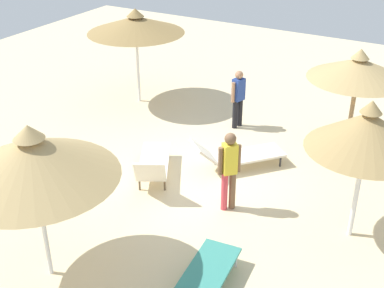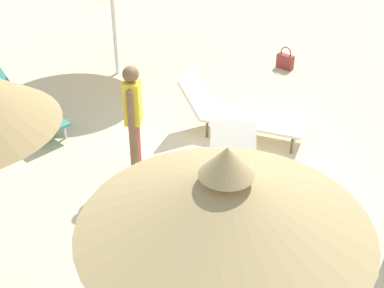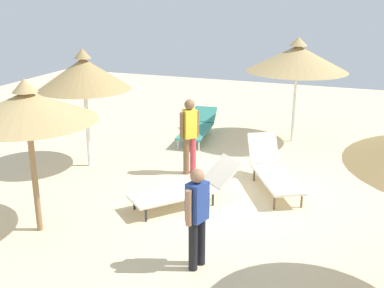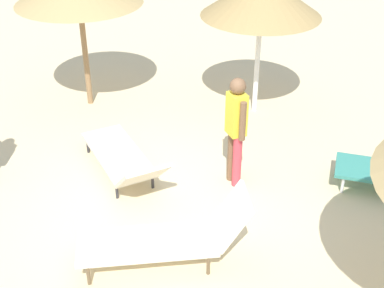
{
  "view_description": "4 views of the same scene",
  "coord_description": "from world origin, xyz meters",
  "px_view_note": "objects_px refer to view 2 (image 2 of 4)",
  "views": [
    {
      "loc": [
        8.55,
        4.58,
        5.96
      ],
      "look_at": [
        0.42,
        -0.02,
        1.0
      ],
      "focal_mm": 48.21,
      "sensor_mm": 36.0,
      "label": 1
    },
    {
      "loc": [
        -4.64,
        4.6,
        4.48
      ],
      "look_at": [
        -0.13,
        0.75,
        0.81
      ],
      "focal_mm": 49.64,
      "sensor_mm": 36.0,
      "label": 2
    },
    {
      "loc": [
        -8.43,
        -2.47,
        3.91
      ],
      "look_at": [
        -0.42,
        0.5,
        1.12
      ],
      "focal_mm": 44.61,
      "sensor_mm": 36.0,
      "label": 3
    },
    {
      "loc": [
        2.69,
        -5.26,
        4.61
      ],
      "look_at": [
        0.32,
        0.6,
        0.78
      ],
      "focal_mm": 50.12,
      "sensor_mm": 36.0,
      "label": 4
    }
  ],
  "objects_px": {
    "lounge_chair_back": "(16,106)",
    "lounge_chair_far_right": "(237,113)",
    "person_standing_center": "(133,114)",
    "handbag": "(285,61)",
    "lounge_chair_far_left": "(236,184)",
    "parasol_umbrella_near_right": "(225,201)"
  },
  "relations": [
    {
      "from": "person_standing_center",
      "to": "lounge_chair_far_right",
      "type": "bearing_deg",
      "value": -95.33
    },
    {
      "from": "handbag",
      "to": "person_standing_center",
      "type": "bearing_deg",
      "value": 103.46
    },
    {
      "from": "parasol_umbrella_near_right",
      "to": "handbag",
      "type": "height_order",
      "value": "parasol_umbrella_near_right"
    },
    {
      "from": "lounge_chair_far_left",
      "to": "person_standing_center",
      "type": "height_order",
      "value": "person_standing_center"
    },
    {
      "from": "lounge_chair_far_left",
      "to": "lounge_chair_back",
      "type": "bearing_deg",
      "value": 17.19
    },
    {
      "from": "parasol_umbrella_near_right",
      "to": "lounge_chair_far_right",
      "type": "height_order",
      "value": "parasol_umbrella_near_right"
    },
    {
      "from": "lounge_chair_far_left",
      "to": "lounge_chair_far_right",
      "type": "height_order",
      "value": "lounge_chair_far_right"
    },
    {
      "from": "person_standing_center",
      "to": "handbag",
      "type": "relative_size",
      "value": 3.53
    },
    {
      "from": "lounge_chair_back",
      "to": "person_standing_center",
      "type": "height_order",
      "value": "person_standing_center"
    },
    {
      "from": "lounge_chair_back",
      "to": "handbag",
      "type": "relative_size",
      "value": 4.68
    },
    {
      "from": "parasol_umbrella_near_right",
      "to": "handbag",
      "type": "relative_size",
      "value": 5.49
    },
    {
      "from": "parasol_umbrella_near_right",
      "to": "handbag",
      "type": "xyz_separation_m",
      "value": [
        4.42,
        -6.0,
        -1.98
      ]
    },
    {
      "from": "handbag",
      "to": "lounge_chair_far_right",
      "type": "bearing_deg",
      "value": 115.38
    },
    {
      "from": "lounge_chair_far_left",
      "to": "lounge_chair_back",
      "type": "xyz_separation_m",
      "value": [
        3.99,
        1.24,
        -0.02
      ]
    },
    {
      "from": "lounge_chair_back",
      "to": "lounge_chair_far_right",
      "type": "relative_size",
      "value": 1.07
    },
    {
      "from": "lounge_chair_far_right",
      "to": "handbag",
      "type": "relative_size",
      "value": 4.39
    },
    {
      "from": "parasol_umbrella_near_right",
      "to": "person_standing_center",
      "type": "bearing_deg",
      "value": -23.63
    },
    {
      "from": "lounge_chair_far_left",
      "to": "lounge_chair_far_right",
      "type": "distance_m",
      "value": 1.9
    },
    {
      "from": "person_standing_center",
      "to": "lounge_chair_far_left",
      "type": "bearing_deg",
      "value": -160.56
    },
    {
      "from": "lounge_chair_far_right",
      "to": "handbag",
      "type": "bearing_deg",
      "value": -64.62
    },
    {
      "from": "lounge_chair_far_left",
      "to": "lounge_chair_back",
      "type": "relative_size",
      "value": 0.91
    },
    {
      "from": "lounge_chair_far_left",
      "to": "handbag",
      "type": "bearing_deg",
      "value": -56.93
    }
  ]
}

